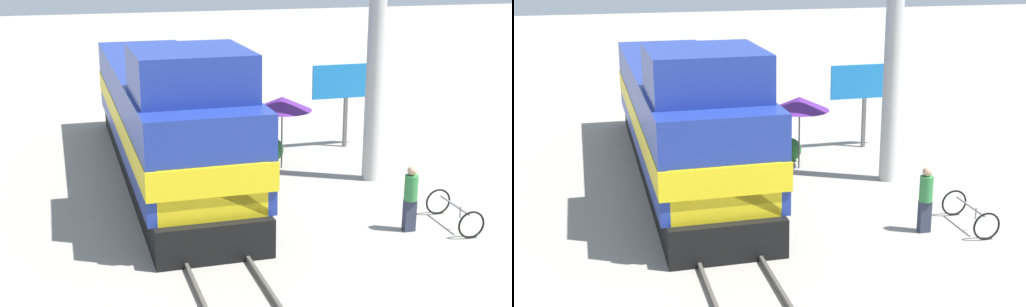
% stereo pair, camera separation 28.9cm
% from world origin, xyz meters
% --- Properties ---
extents(ground_plane, '(120.00, 120.00, 0.00)m').
position_xyz_m(ground_plane, '(0.00, 0.00, 0.00)').
color(ground_plane, gray).
extents(rail_near, '(0.08, 40.47, 0.15)m').
position_xyz_m(rail_near, '(-0.72, 0.00, 0.07)').
color(rail_near, '#4C4742').
rests_on(rail_near, ground_plane).
extents(rail_far, '(0.08, 40.47, 0.15)m').
position_xyz_m(rail_far, '(0.72, 0.00, 0.07)').
color(rail_far, '#4C4742').
rests_on(rail_far, ground_plane).
extents(locomotive, '(3.08, 14.16, 4.57)m').
position_xyz_m(locomotive, '(0.00, 2.85, 1.87)').
color(locomotive, black).
rests_on(locomotive, ground_plane).
extents(vendor_umbrella, '(1.92, 1.92, 2.38)m').
position_xyz_m(vendor_umbrella, '(3.69, 2.90, 2.16)').
color(vendor_umbrella, '#4C4C4C').
rests_on(vendor_umbrella, ground_plane).
extents(billboard_sign, '(2.56, 0.12, 3.01)m').
position_xyz_m(billboard_sign, '(6.69, 4.75, 2.26)').
color(billboard_sign, '#595959').
rests_on(billboard_sign, ground_plane).
extents(shrub_cluster, '(0.80, 0.80, 0.80)m').
position_xyz_m(shrub_cluster, '(3.63, 3.75, 0.40)').
color(shrub_cluster, '#236028').
rests_on(shrub_cluster, ground_plane).
extents(person_bystander, '(0.34, 0.34, 1.73)m').
position_xyz_m(person_bystander, '(5.18, -3.10, 0.94)').
color(person_bystander, '#2D3347').
rests_on(person_bystander, ground_plane).
extents(bicycle, '(0.78, 1.79, 0.72)m').
position_xyz_m(bicycle, '(6.45, -3.12, 0.37)').
color(bicycle, black).
rests_on(bicycle, ground_plane).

